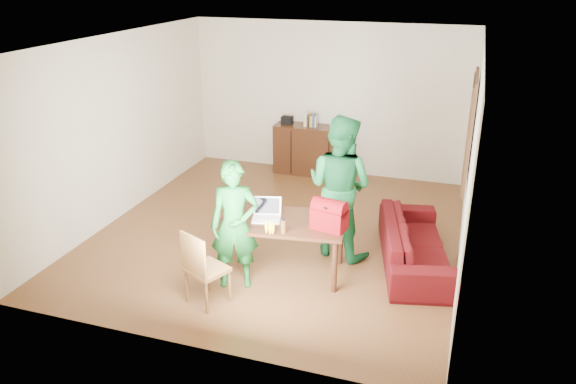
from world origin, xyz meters
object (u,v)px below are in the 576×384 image
(table, at_px, (283,227))
(bottle, at_px, (283,226))
(sofa, at_px, (415,243))
(red_bag, at_px, (329,217))
(chair, at_px, (207,282))
(person_far, at_px, (340,187))
(laptop, at_px, (266,217))
(person_near, at_px, (235,225))

(table, height_order, bottle, bottle)
(table, height_order, sofa, table)
(bottle, height_order, red_bag, red_bag)
(red_bag, bearing_deg, chair, -131.17)
(person_far, height_order, sofa, person_far)
(laptop, bearing_deg, table, 2.09)
(bottle, bearing_deg, red_bag, 29.55)
(chair, distance_m, sofa, 2.70)
(laptop, xyz_separation_m, bottle, (0.31, -0.27, 0.04))
(laptop, distance_m, sofa, 1.96)
(sofa, bearing_deg, table, 102.09)
(table, bearing_deg, red_bag, -12.68)
(person_near, xyz_separation_m, laptop, (0.25, 0.39, -0.02))
(chair, xyz_separation_m, laptop, (0.40, 0.87, 0.49))
(table, relative_size, laptop, 4.21)
(chair, height_order, laptop, laptop)
(table, height_order, laptop, laptop)
(person_near, relative_size, person_far, 0.83)
(laptop, height_order, bottle, laptop)
(person_near, xyz_separation_m, sofa, (1.98, 1.16, -0.49))
(table, relative_size, person_far, 0.86)
(laptop, relative_size, sofa, 0.19)
(person_far, relative_size, laptop, 4.91)
(sofa, bearing_deg, laptop, 101.13)
(chair, height_order, sofa, chair)
(chair, distance_m, bottle, 1.08)
(laptop, bearing_deg, person_near, -136.65)
(laptop, bearing_deg, chair, -128.98)
(red_bag, bearing_deg, person_near, -146.71)
(sofa, bearing_deg, red_bag, 116.26)
(laptop, bearing_deg, sofa, 10.16)
(chair, bearing_deg, sofa, 62.42)
(table, xyz_separation_m, person_far, (0.53, 0.73, 0.32))
(person_near, relative_size, bottle, 8.76)
(person_far, xyz_separation_m, laptop, (-0.72, -0.78, -0.18))
(person_near, distance_m, bottle, 0.57)
(red_bag, bearing_deg, person_far, 107.20)
(chair, height_order, person_far, person_far)
(chair, height_order, person_near, person_near)
(sofa, bearing_deg, bottle, 113.27)
(table, bearing_deg, chair, -130.34)
(table, bearing_deg, laptop, -171.30)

